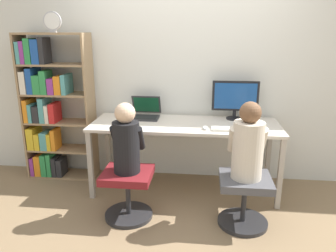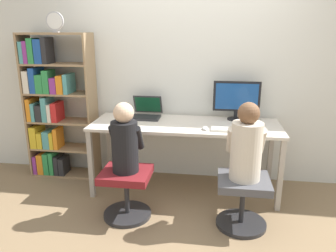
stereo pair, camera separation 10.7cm
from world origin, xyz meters
name	(u,v)px [view 2 (the right image)]	position (x,y,z in m)	size (l,w,h in m)	color
ground_plane	(181,205)	(0.00, 0.00, 0.00)	(14.00, 14.00, 0.00)	#846B4C
wall_back	(189,70)	(0.00, 0.78, 1.30)	(10.00, 0.05, 2.60)	silver
desk	(185,130)	(0.00, 0.36, 0.70)	(2.02, 0.71, 0.78)	beige
desktop_monitor	(236,99)	(0.54, 0.59, 1.01)	(0.51, 0.18, 0.43)	black
laptop	(146,113)	(-0.47, 0.55, 0.83)	(0.33, 0.34, 0.24)	#2D2D30
keyboard	(234,130)	(0.51, 0.16, 0.79)	(0.45, 0.13, 0.03)	silver
computer_mouse_by_keyboard	(205,128)	(0.22, 0.17, 0.79)	(0.06, 0.11, 0.03)	silver
office_chair_left	(243,197)	(0.59, -0.29, 0.28)	(0.46, 0.46, 0.47)	#262628
office_chair_right	(127,189)	(-0.50, -0.28, 0.28)	(0.46, 0.46, 0.47)	#262628
person_at_monitor	(246,145)	(0.59, -0.28, 0.78)	(0.33, 0.32, 0.69)	beige
person_at_laptop	(125,140)	(-0.50, -0.28, 0.77)	(0.30, 0.29, 0.66)	black
bookshelf	(52,108)	(-1.62, 0.54, 0.85)	(0.81, 0.30, 1.71)	#997A56
desk_clock	(55,21)	(-1.44, 0.47, 1.83)	(0.20, 0.03, 0.22)	#B2B2B7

